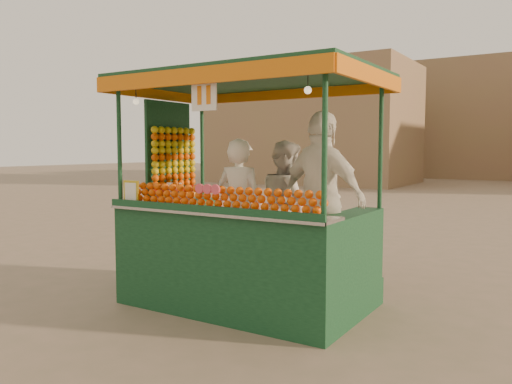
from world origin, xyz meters
The scene contains 7 objects.
ground centered at (0.00, 0.00, 0.00)m, with size 90.00×90.00×0.00m, color #6F634F.
building_left centered at (-9.00, 20.00, 3.00)m, with size 10.00×6.00×6.00m, color olive.
building_center centered at (-2.00, 30.00, 3.50)m, with size 14.00×7.00×7.00m, color olive.
juice_cart centered at (-0.36, -0.06, 0.85)m, with size 2.86×1.85×2.59m.
vendor_left centered at (-0.39, 0.03, 1.09)m, with size 0.62×0.44×1.58m.
vendor_middle centered at (-0.07, 0.57, 1.08)m, with size 0.95×0.96×1.57m.
vendor_right centered at (0.56, 0.19, 1.24)m, with size 1.18×0.74×1.87m.
Camera 1 is at (2.83, -4.79, 1.77)m, focal length 36.09 mm.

